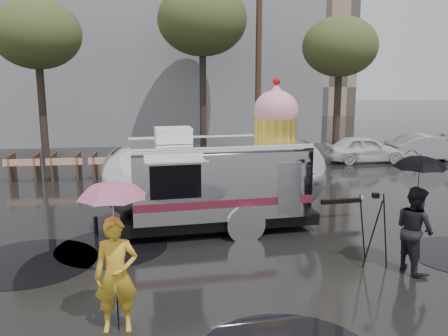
{
  "coord_description": "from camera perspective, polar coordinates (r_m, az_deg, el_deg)",
  "views": [
    {
      "loc": [
        -1.85,
        -7.99,
        3.92
      ],
      "look_at": [
        -0.39,
        3.71,
        1.56
      ],
      "focal_mm": 38.0,
      "sensor_mm": 36.0,
      "label": 1
    }
  ],
  "objects": [
    {
      "name": "ground",
      "position": [
        9.09,
        5.5,
        -14.26
      ],
      "size": [
        120.0,
        120.0,
        0.0
      ],
      "primitive_type": "plane",
      "color": "black",
      "rests_on": "ground"
    },
    {
      "name": "puddles",
      "position": [
        9.62,
        -2.55,
        -12.69
      ],
      "size": [
        11.92,
        7.41,
        0.01
      ],
      "color": "black",
      "rests_on": "ground"
    },
    {
      "name": "grey_building",
      "position": [
        32.17,
        -11.36,
        15.71
      ],
      "size": [
        22.0,
        12.0,
        13.0
      ],
      "primitive_type": "cube",
      "color": "slate",
      "rests_on": "ground"
    },
    {
      "name": "utility_pole",
      "position": [
        22.43,
        4.18,
        13.08
      ],
      "size": [
        1.6,
        0.28,
        9.0
      ],
      "color": "#473323",
      "rests_on": "ground"
    },
    {
      "name": "tree_left",
      "position": [
        21.67,
        -21.58,
        14.7
      ],
      "size": [
        3.64,
        3.64,
        6.95
      ],
      "color": "#382D26",
      "rests_on": "ground"
    },
    {
      "name": "tree_mid",
      "position": [
        23.2,
        -2.62,
        17.3
      ],
      "size": [
        4.2,
        4.2,
        8.03
      ],
      "color": "#382D26",
      "rests_on": "ground"
    },
    {
      "name": "tree_right",
      "position": [
        22.44,
        13.78,
        13.91
      ],
      "size": [
        3.36,
        3.36,
        6.42
      ],
      "color": "#382D26",
      "rests_on": "ground"
    },
    {
      "name": "barricade_row",
      "position": [
        18.65,
        -18.43,
        0.24
      ],
      "size": [
        4.3,
        0.8,
        1.0
      ],
      "color": "#473323",
      "rests_on": "ground"
    },
    {
      "name": "airstream_trailer",
      "position": [
        12.06,
        -0.52,
        -0.9
      ],
      "size": [
        7.22,
        3.17,
        3.9
      ],
      "rotation": [
        0.0,
        0.0,
        0.1
      ],
      "color": "silver",
      "rests_on": "ground"
    },
    {
      "name": "person_left",
      "position": [
        7.57,
        -12.84,
        -12.45
      ],
      "size": [
        0.66,
        0.45,
        1.81
      ],
      "primitive_type": "imported",
      "rotation": [
        0.0,
        0.0,
        0.02
      ],
      "color": "gold",
      "rests_on": "ground"
    },
    {
      "name": "umbrella_pink",
      "position": [
        7.21,
        -13.21,
        -4.6
      ],
      "size": [
        1.26,
        1.26,
        2.41
      ],
      "color": "#FC93C5",
      "rests_on": "ground"
    },
    {
      "name": "person_right",
      "position": [
        10.22,
        21.94,
        -6.86
      ],
      "size": [
        0.62,
        0.91,
        1.75
      ],
      "primitive_type": "imported",
      "rotation": [
        0.0,
        0.0,
        1.76
      ],
      "color": "black",
      "rests_on": "ground"
    },
    {
      "name": "umbrella_black",
      "position": [
        9.95,
        22.41,
        -0.82
      ],
      "size": [
        1.25,
        1.25,
        2.4
      ],
      "color": "black",
      "rests_on": "ground"
    },
    {
      "name": "tripod",
      "position": [
        10.28,
        17.58,
        -6.2
      ],
      "size": [
        0.57,
        0.64,
        1.54
      ],
      "rotation": [
        0.0,
        0.0,
        0.04
      ],
      "color": "black",
      "rests_on": "ground"
    }
  ]
}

